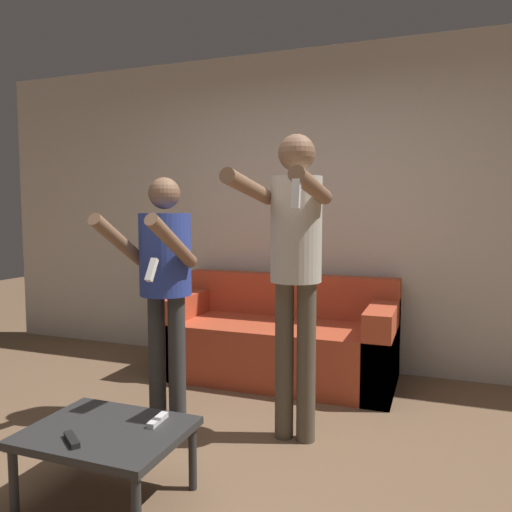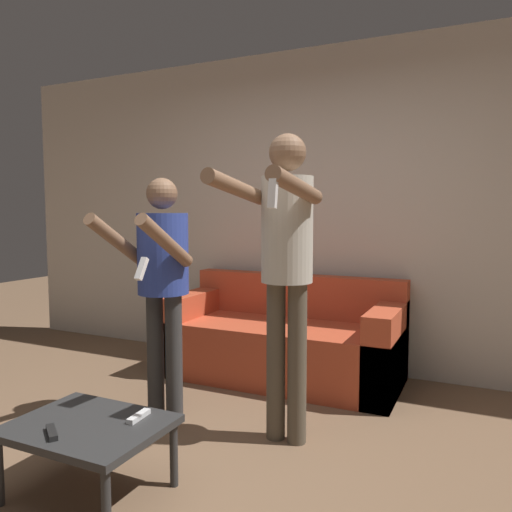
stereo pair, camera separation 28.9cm
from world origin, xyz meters
The scene contains 8 objects.
ground_plane centered at (0.00, 0.00, 0.00)m, with size 14.00×14.00×0.00m, color brown.
wall_back centered at (0.00, 2.18, 1.35)m, with size 6.40×0.06×2.70m.
couch centered at (-0.15, 1.74, 0.29)m, with size 1.83×0.81×0.80m.
person_standing_left centered at (-0.58, 0.69, 0.96)m, with size 0.45×0.66×1.55m.
person_standing_right centered at (0.27, 0.69, 1.10)m, with size 0.41×0.76×1.77m.
coffee_table centered at (-0.35, -0.21, 0.31)m, with size 0.71×0.55×0.35m.
remote_near centered at (-0.40, -0.38, 0.36)m, with size 0.14×0.12×0.02m.
remote_far centered at (-0.17, -0.08, 0.36)m, with size 0.05×0.15×0.02m.
Camera 1 is at (1.04, -2.02, 1.33)m, focal length 35.00 mm.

